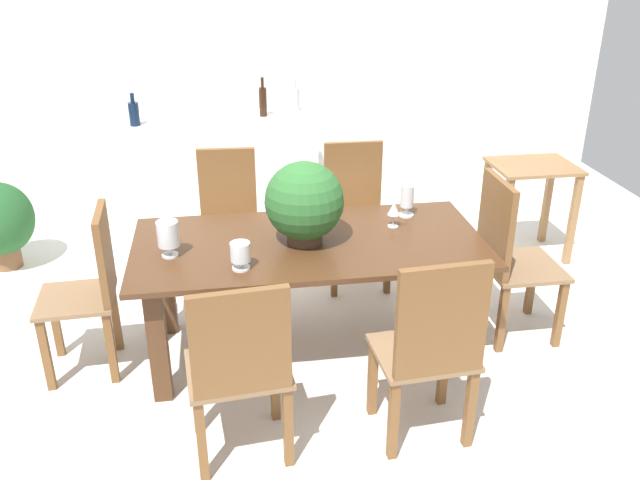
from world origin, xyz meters
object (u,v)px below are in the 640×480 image
(wine_glass, at_px, (394,210))
(wine_bottle_amber, at_px, (263,101))
(chair_far_left, at_px, (228,215))
(crystal_vase_center_near, at_px, (168,235))
(chair_near_right, at_px, (432,345))
(chair_foot_end, at_px, (508,251))
(crystal_vase_right, at_px, (407,198))
(dining_table, at_px, (309,261))
(potted_plant_floor, at_px, (0,221))
(crystal_vase_left, at_px, (240,253))
(wine_bottle_clear, at_px, (134,113))
(kitchen_counter, at_px, (210,170))
(chair_head_end, at_px, (91,285))
(chair_near_left, at_px, (240,365))
(flower_centerpiece, at_px, (304,202))
(wine_bottle_tall, at_px, (295,99))
(side_table, at_px, (530,188))
(chair_far_right, at_px, (355,206))

(wine_glass, height_order, wine_bottle_amber, wine_bottle_amber)
(chair_far_left, height_order, crystal_vase_center_near, chair_far_left)
(chair_near_right, bearing_deg, wine_bottle_amber, -83.63)
(wine_bottle_amber, bearing_deg, chair_foot_end, -58.28)
(crystal_vase_right, xyz_separation_m, wine_glass, (-0.12, -0.15, -0.01))
(crystal_vase_right, bearing_deg, dining_table, -156.57)
(potted_plant_floor, bearing_deg, crystal_vase_left, -44.99)
(wine_bottle_clear, xyz_separation_m, potted_plant_floor, (-1.00, -0.53, -0.65))
(chair_far_left, xyz_separation_m, crystal_vase_left, (0.05, -1.20, 0.27))
(crystal_vase_left, bearing_deg, kitchen_counter, 94.23)
(crystal_vase_left, height_order, crystal_vase_right, crystal_vase_right)
(chair_head_end, bearing_deg, wine_bottle_clear, 174.53)
(wine_glass, relative_size, potted_plant_floor, 0.23)
(dining_table, bearing_deg, chair_foot_end, 0.00)
(chair_near_left, distance_m, crystal_vase_left, 0.67)
(flower_centerpiece, distance_m, crystal_vase_center_near, 0.76)
(chair_near_left, bearing_deg, wine_bottle_tall, -106.55)
(crystal_vase_center_near, distance_m, potted_plant_floor, 2.10)
(flower_centerpiece, bearing_deg, wine_bottle_amber, 91.92)
(dining_table, bearing_deg, side_table, 29.93)
(chair_far_right, distance_m, wine_bottle_tall, 1.45)
(chair_foot_end, distance_m, side_table, 1.25)
(dining_table, bearing_deg, flower_centerpiece, -164.41)
(crystal_vase_center_near, height_order, wine_glass, crystal_vase_center_near)
(chair_far_right, bearing_deg, chair_near_left, -115.39)
(chair_near_left, distance_m, potted_plant_floor, 2.91)
(chair_head_end, distance_m, crystal_vase_center_near, 0.56)
(wine_bottle_tall, bearing_deg, kitchen_counter, -172.09)
(chair_head_end, height_order, chair_near_left, chair_near_left)
(chair_near_left, relative_size, wine_bottle_amber, 3.04)
(wine_bottle_amber, relative_size, potted_plant_floor, 0.48)
(chair_foot_end, relative_size, wine_bottle_amber, 3.20)
(crystal_vase_center_near, bearing_deg, crystal_vase_right, 14.10)
(dining_table, relative_size, crystal_vase_right, 9.87)
(chair_near_left, relative_size, kitchen_counter, 0.54)
(chair_near_left, bearing_deg, flower_centerpiece, -120.21)
(chair_near_right, distance_m, potted_plant_floor, 3.52)
(chair_head_end, xyz_separation_m, chair_near_left, (0.79, -0.91, 0.01))
(chair_far_left, relative_size, kitchen_counter, 0.55)
(crystal_vase_left, height_order, wine_glass, wine_glass)
(wine_bottle_tall, relative_size, potted_plant_floor, 0.42)
(crystal_vase_right, height_order, wine_bottle_clear, wine_bottle_clear)
(kitchen_counter, relative_size, wine_bottle_tall, 6.51)
(chair_head_end, bearing_deg, chair_far_left, 136.20)
(chair_head_end, relative_size, chair_near_right, 0.95)
(chair_foot_end, bearing_deg, chair_far_right, 40.19)
(chair_far_right, bearing_deg, crystal_vase_left, -124.59)
(crystal_vase_left, xyz_separation_m, wine_bottle_tall, (0.59, 2.54, 0.21))
(chair_near_left, bearing_deg, chair_far_left, -95.17)
(dining_table, xyz_separation_m, side_table, (1.86, 1.07, -0.05))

